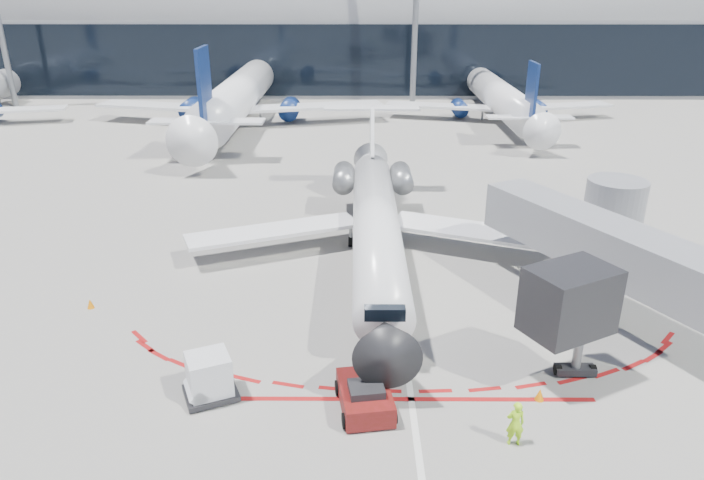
{
  "coord_description": "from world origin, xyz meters",
  "views": [
    {
      "loc": [
        -2.16,
        -31.22,
        14.8
      ],
      "look_at": [
        -2.3,
        -3.18,
        3.11
      ],
      "focal_mm": 32.0,
      "sensor_mm": 36.0,
      "label": 1
    }
  ],
  "objects_px": {
    "regional_jet": "(376,218)",
    "uld_container": "(209,377)",
    "pushback_tug": "(365,396)",
    "ramp_worker": "(515,423)"
  },
  "relations": [
    {
      "from": "pushback_tug",
      "to": "ramp_worker",
      "type": "xyz_separation_m",
      "value": [
        5.08,
        -1.91,
        0.34
      ]
    },
    {
      "from": "uld_container",
      "to": "ramp_worker",
      "type": "bearing_deg",
      "value": -36.65
    },
    {
      "from": "regional_jet",
      "to": "pushback_tug",
      "type": "relative_size",
      "value": 5.78
    },
    {
      "from": "pushback_tug",
      "to": "uld_container",
      "type": "bearing_deg",
      "value": 164.83
    },
    {
      "from": "regional_jet",
      "to": "uld_container",
      "type": "bearing_deg",
      "value": -116.41
    },
    {
      "from": "pushback_tug",
      "to": "ramp_worker",
      "type": "bearing_deg",
      "value": -29.4
    },
    {
      "from": "regional_jet",
      "to": "pushback_tug",
      "type": "height_order",
      "value": "regional_jet"
    },
    {
      "from": "pushback_tug",
      "to": "uld_container",
      "type": "relative_size",
      "value": 1.93
    },
    {
      "from": "regional_jet",
      "to": "ramp_worker",
      "type": "height_order",
      "value": "regional_jet"
    },
    {
      "from": "regional_jet",
      "to": "uld_container",
      "type": "xyz_separation_m",
      "value": [
        -6.67,
        -13.44,
        -1.36
      ]
    }
  ]
}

